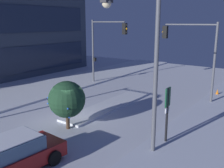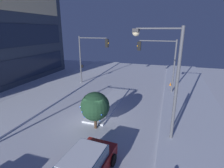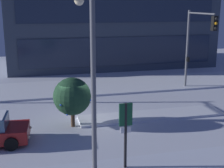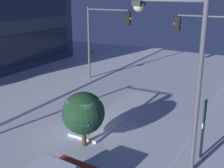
% 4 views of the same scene
% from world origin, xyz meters
% --- Properties ---
extents(ground, '(52.00, 52.00, 0.00)m').
position_xyz_m(ground, '(0.00, 0.00, 0.00)').
color(ground, silver).
extents(median_strip, '(9.00, 1.80, 0.14)m').
position_xyz_m(median_strip, '(4.37, -0.04, 0.07)').
color(median_strip, silver).
rests_on(median_strip, ground).
extents(traffic_light_corner_near_right, '(0.32, 4.38, 6.07)m').
position_xyz_m(traffic_light_corner_near_right, '(9.31, -4.17, 4.24)').
color(traffic_light_corner_near_right, '#565960').
rests_on(traffic_light_corner_near_right, ground).
extents(traffic_light_corner_far_right, '(0.32, 4.12, 6.26)m').
position_xyz_m(traffic_light_corner_far_right, '(9.53, 4.37, 4.27)').
color(traffic_light_corner_far_right, '#565960').
rests_on(traffic_light_corner_far_right, ground).
extents(street_lamp_arched, '(0.56, 2.93, 7.28)m').
position_xyz_m(street_lamp_arched, '(-0.32, -5.05, 4.78)').
color(street_lamp_arched, '#565960').
rests_on(street_lamp_arched, ground).
extents(parking_info_sign, '(0.55, 0.12, 2.94)m').
position_xyz_m(parking_info_sign, '(0.99, -5.94, 1.89)').
color(parking_info_sign, black).
rests_on(parking_info_sign, ground).
extents(decorated_tree_median, '(2.11, 2.15, 2.83)m').
position_xyz_m(decorated_tree_median, '(-0.53, -0.50, 1.77)').
color(decorated_tree_median, '#473323').
rests_on(decorated_tree_median, ground).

